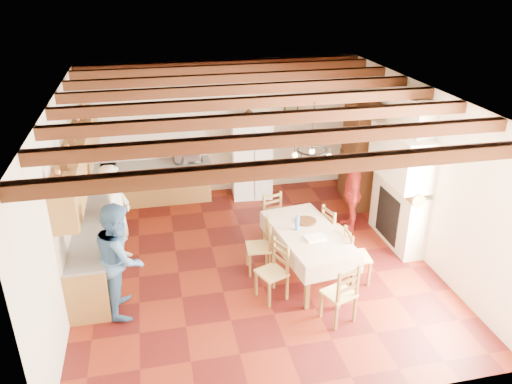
# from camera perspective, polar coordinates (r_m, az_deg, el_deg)

# --- Properties ---
(floor) EXTENTS (6.00, 6.50, 0.02)m
(floor) POSITION_cam_1_polar(r_m,az_deg,el_deg) (8.95, -0.22, -8.19)
(floor) COLOR #48100F
(floor) RESTS_ON ground
(ceiling) EXTENTS (6.00, 6.50, 0.02)m
(ceiling) POSITION_cam_1_polar(r_m,az_deg,el_deg) (7.73, -0.25, 10.93)
(ceiling) COLOR white
(ceiling) RESTS_ON ground
(wall_back) EXTENTS (6.00, 0.02, 3.00)m
(wall_back) POSITION_cam_1_polar(r_m,az_deg,el_deg) (11.23, -3.76, 7.32)
(wall_back) COLOR silver
(wall_back) RESTS_ON ground
(wall_front) EXTENTS (6.00, 0.02, 3.00)m
(wall_front) POSITION_cam_1_polar(r_m,az_deg,el_deg) (5.52, 7.08, -13.00)
(wall_front) COLOR silver
(wall_front) RESTS_ON ground
(wall_left) EXTENTS (0.02, 6.50, 3.00)m
(wall_left) POSITION_cam_1_polar(r_m,az_deg,el_deg) (8.20, -21.26, -1.22)
(wall_left) COLOR silver
(wall_left) RESTS_ON ground
(wall_right) EXTENTS (0.02, 6.50, 3.00)m
(wall_right) POSITION_cam_1_polar(r_m,az_deg,el_deg) (9.28, 18.26, 2.25)
(wall_right) COLOR silver
(wall_right) RESTS_ON ground
(ceiling_beams) EXTENTS (6.00, 6.30, 0.16)m
(ceiling_beams) POSITION_cam_1_polar(r_m,az_deg,el_deg) (7.76, -0.25, 10.21)
(ceiling_beams) COLOR #381C0D
(ceiling_beams) RESTS_ON ground
(lower_cabinets_left) EXTENTS (0.60, 4.30, 0.86)m
(lower_cabinets_left) POSITION_cam_1_polar(r_m,az_deg,el_deg) (9.56, -17.68, -4.13)
(lower_cabinets_left) COLOR brown
(lower_cabinets_left) RESTS_ON ground
(lower_cabinets_back) EXTENTS (2.30, 0.60, 0.86)m
(lower_cabinets_back) POSITION_cam_1_polar(r_m,az_deg,el_deg) (11.21, -11.21, 0.99)
(lower_cabinets_back) COLOR brown
(lower_cabinets_back) RESTS_ON ground
(countertop_left) EXTENTS (0.62, 4.30, 0.04)m
(countertop_left) POSITION_cam_1_polar(r_m,az_deg,el_deg) (9.36, -18.03, -1.71)
(countertop_left) COLOR slate
(countertop_left) RESTS_ON lower_cabinets_left
(countertop_back) EXTENTS (2.34, 0.62, 0.04)m
(countertop_back) POSITION_cam_1_polar(r_m,az_deg,el_deg) (11.04, -11.40, 3.13)
(countertop_back) COLOR slate
(countertop_back) RESTS_ON lower_cabinets_back
(backsplash_left) EXTENTS (0.03, 4.30, 0.60)m
(backsplash_left) POSITION_cam_1_polar(r_m,az_deg,el_deg) (9.27, -20.03, -0.09)
(backsplash_left) COLOR silver
(backsplash_left) RESTS_ON ground
(backsplash_back) EXTENTS (2.30, 0.03, 0.60)m
(backsplash_back) POSITION_cam_1_polar(r_m,az_deg,el_deg) (11.19, -11.59, 5.18)
(backsplash_back) COLOR silver
(backsplash_back) RESTS_ON ground
(upper_cabinets) EXTENTS (0.35, 4.20, 0.70)m
(upper_cabinets) POSITION_cam_1_polar(r_m,az_deg,el_deg) (9.00, -19.63, 3.76)
(upper_cabinets) COLOR brown
(upper_cabinets) RESTS_ON ground
(fireplace) EXTENTS (0.56, 1.60, 2.80)m
(fireplace) POSITION_cam_1_polar(r_m,az_deg,el_deg) (9.34, 16.05, 2.02)
(fireplace) COLOR beige
(fireplace) RESTS_ON ground
(wall_picture) EXTENTS (0.34, 0.03, 0.42)m
(wall_picture) POSITION_cam_1_polar(r_m,az_deg,el_deg) (11.43, 4.02, 9.45)
(wall_picture) COLOR black
(wall_picture) RESTS_ON ground
(refrigerator) EXTENTS (0.91, 0.77, 1.72)m
(refrigerator) POSITION_cam_1_polar(r_m,az_deg,el_deg) (11.14, -0.53, 3.75)
(refrigerator) COLOR white
(refrigerator) RESTS_ON floor
(hutch) EXTENTS (0.69, 1.33, 2.30)m
(hutch) POSITION_cam_1_polar(r_m,az_deg,el_deg) (10.97, 11.70, 4.48)
(hutch) COLOR #39220F
(hutch) RESTS_ON floor
(dining_table) EXTENTS (1.21, 2.02, 0.83)m
(dining_table) POSITION_cam_1_polar(r_m,az_deg,el_deg) (8.32, 5.96, -4.99)
(dining_table) COLOR beige
(dining_table) RESTS_ON floor
(chandelier) EXTENTS (0.47, 0.47, 0.03)m
(chandelier) POSITION_cam_1_polar(r_m,az_deg,el_deg) (7.69, 6.45, 4.76)
(chandelier) COLOR black
(chandelier) RESTS_ON ground
(chair_left_near) EXTENTS (0.53, 0.54, 0.96)m
(chair_left_near) POSITION_cam_1_polar(r_m,az_deg,el_deg) (7.87, 1.81, -9.09)
(chair_left_near) COLOR brown
(chair_left_near) RESTS_ON floor
(chair_left_far) EXTENTS (0.43, 0.45, 0.96)m
(chair_left_far) POSITION_cam_1_polar(r_m,az_deg,el_deg) (8.51, 0.28, -6.21)
(chair_left_far) COLOR brown
(chair_left_far) RESTS_ON floor
(chair_right_near) EXTENTS (0.43, 0.45, 0.96)m
(chair_right_near) POSITION_cam_1_polar(r_m,az_deg,el_deg) (8.42, 11.47, -7.14)
(chair_right_near) COLOR brown
(chair_right_near) RESTS_ON floor
(chair_right_far) EXTENTS (0.49, 0.50, 0.96)m
(chair_right_far) POSITION_cam_1_polar(r_m,az_deg,el_deg) (9.10, 9.06, -4.35)
(chair_right_far) COLOR brown
(chair_right_far) RESTS_ON floor
(chair_end_near) EXTENTS (0.53, 0.52, 0.96)m
(chair_end_near) POSITION_cam_1_polar(r_m,az_deg,el_deg) (7.53, 9.48, -11.23)
(chair_end_near) COLOR brown
(chair_end_near) RESTS_ON floor
(chair_end_far) EXTENTS (0.52, 0.51, 0.96)m
(chair_end_far) POSITION_cam_1_polar(r_m,az_deg,el_deg) (9.35, 2.38, -3.18)
(chair_end_far) COLOR brown
(chair_end_far) RESTS_ON floor
(person_man) EXTENTS (0.56, 0.74, 1.84)m
(person_man) POSITION_cam_1_polar(r_m,az_deg,el_deg) (8.89, -15.55, -2.49)
(person_man) COLOR white
(person_man) RESTS_ON floor
(person_woman_blue) EXTENTS (0.67, 0.86, 1.77)m
(person_woman_blue) POSITION_cam_1_polar(r_m,az_deg,el_deg) (7.70, -15.23, -7.29)
(person_woman_blue) COLOR teal
(person_woman_blue) RESTS_ON floor
(person_woman_red) EXTENTS (0.64, 0.99, 1.56)m
(person_woman_red) POSITION_cam_1_polar(r_m,az_deg,el_deg) (9.90, 10.91, -0.04)
(person_woman_red) COLOR red
(person_woman_red) RESTS_ON floor
(microwave) EXTENTS (0.65, 0.47, 0.34)m
(microwave) POSITION_cam_1_polar(r_m,az_deg,el_deg) (10.99, -7.88, 4.36)
(microwave) COLOR silver
(microwave) RESTS_ON countertop_back
(fridge_vase) EXTENTS (0.40, 0.40, 0.34)m
(fridge_vase) POSITION_cam_1_polar(r_m,az_deg,el_deg) (10.81, -0.83, 8.83)
(fridge_vase) COLOR #39220F
(fridge_vase) RESTS_ON refrigerator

